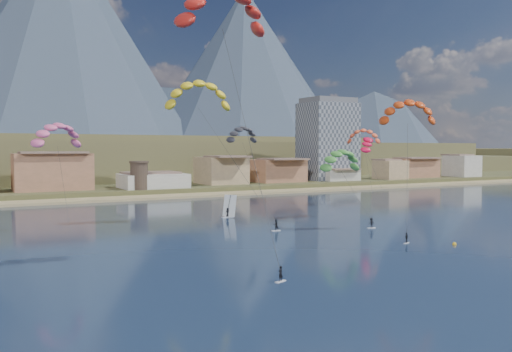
# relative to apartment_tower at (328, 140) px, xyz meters

# --- Properties ---
(ground) EXTENTS (2400.00, 2400.00, 0.00)m
(ground) POSITION_rel_apartment_tower_xyz_m (-85.00, -128.00, -17.82)
(ground) COLOR black
(ground) RESTS_ON ground
(beach) EXTENTS (2200.00, 12.00, 0.90)m
(beach) POSITION_rel_apartment_tower_xyz_m (-85.00, -22.00, -17.57)
(beach) COLOR tan
(beach) RESTS_ON ground
(land) EXTENTS (2200.00, 900.00, 4.00)m
(land) POSITION_rel_apartment_tower_xyz_m (-85.00, 432.00, -17.82)
(land) COLOR brown
(land) RESTS_ON ground
(foothills) EXTENTS (940.00, 210.00, 18.00)m
(foothills) POSITION_rel_apartment_tower_xyz_m (-62.61, 104.47, -8.74)
(foothills) COLOR brown
(foothills) RESTS_ON ground
(apartment_tower) EXTENTS (20.00, 16.00, 32.00)m
(apartment_tower) POSITION_rel_apartment_tower_xyz_m (0.00, 0.00, 0.00)
(apartment_tower) COLOR gray
(apartment_tower) RESTS_ON ground
(watchtower) EXTENTS (5.82, 5.82, 8.60)m
(watchtower) POSITION_rel_apartment_tower_xyz_m (-80.00, -14.00, -11.45)
(watchtower) COLOR #47382D
(watchtower) RESTS_ON ground
(kitesurfer_red) EXTENTS (12.13, 12.64, 34.78)m
(kitesurfer_red) POSITION_rel_apartment_tower_xyz_m (-99.42, -113.94, 13.92)
(kitesurfer_red) COLOR silver
(kitesurfer_red) RESTS_ON ground
(kitesurfer_yellow) EXTENTS (16.37, 18.29, 30.23)m
(kitesurfer_yellow) POSITION_rel_apartment_tower_xyz_m (-87.42, -77.90, 7.47)
(kitesurfer_yellow) COLOR silver
(kitesurfer_yellow) RESTS_ON ground
(kitesurfer_orange) EXTENTS (16.08, 15.11, 25.60)m
(kitesurfer_orange) POSITION_rel_apartment_tower_xyz_m (-57.89, -102.22, 3.67)
(kitesurfer_orange) COLOR silver
(kitesurfer_orange) RESTS_ON ground
(kitesurfer_green) EXTENTS (10.76, 17.14, 18.10)m
(kitesurfer_green) POSITION_rel_apartment_tower_xyz_m (-58.33, -83.85, -5.20)
(kitesurfer_green) COLOR silver
(kitesurfer_green) RESTS_ON ground
(distant_kite_pink) EXTENTS (9.97, 7.91, 20.35)m
(distant_kite_pink) POSITION_rel_apartment_tower_xyz_m (-112.91, -77.83, -0.45)
(distant_kite_pink) COLOR #262626
(distant_kite_pink) RESTS_ON ground
(distant_kite_dark) EXTENTS (9.48, 6.80, 21.14)m
(distant_kite_dark) POSITION_rel_apartment_tower_xyz_m (-68.29, -58.82, 0.53)
(distant_kite_dark) COLOR #262626
(distant_kite_dark) RESTS_ON ground
(distant_kite_orange) EXTENTS (8.57, 8.76, 20.99)m
(distant_kite_orange) POSITION_rel_apartment_tower_xyz_m (-35.62, -63.88, 0.38)
(distant_kite_orange) COLOR #262626
(distant_kite_orange) RESTS_ON ground
(distant_kite_red) EXTENTS (8.41, 8.91, 18.87)m
(distant_kite_red) POSITION_rel_apartment_tower_xyz_m (-36.61, -66.01, -1.88)
(distant_kite_red) COLOR #262626
(distant_kite_red) RESTS_ON ground
(windsurfer) EXTENTS (2.65, 2.87, 4.72)m
(windsurfer) POSITION_rel_apartment_tower_xyz_m (-78.08, -71.41, -16.32)
(windsurfer) COLOR silver
(windsurfer) RESTS_ON ground
(buoy) EXTENTS (0.62, 0.62, 0.62)m
(buoy) POSITION_rel_apartment_tower_xyz_m (-62.39, -116.86, -17.71)
(buoy) COLOR yellow
(buoy) RESTS_ON ground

